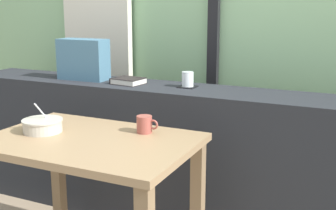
{
  "coord_description": "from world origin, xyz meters",
  "views": [
    {
      "loc": [
        1.08,
        -1.74,
        1.32
      ],
      "look_at": [
        0.1,
        0.35,
        0.78
      ],
      "focal_mm": 46.52,
      "sensor_mm": 36.0,
      "label": 1
    }
  ],
  "objects_px": {
    "coaster_square": "(188,87)",
    "closed_book": "(128,81)",
    "breakfast_table": "(91,163)",
    "throw_pillow": "(83,59)",
    "ceramic_mug": "(145,124)",
    "juice_glass": "(188,80)",
    "soup_bowl": "(43,126)"
  },
  "relations": [
    {
      "from": "breakfast_table",
      "to": "coaster_square",
      "type": "height_order",
      "value": "coaster_square"
    },
    {
      "from": "breakfast_table",
      "to": "closed_book",
      "type": "distance_m",
      "value": 0.74
    },
    {
      "from": "coaster_square",
      "to": "juice_glass",
      "type": "relative_size",
      "value": 1.16
    },
    {
      "from": "throw_pillow",
      "to": "ceramic_mug",
      "type": "bearing_deg",
      "value": -34.62
    },
    {
      "from": "coaster_square",
      "to": "juice_glass",
      "type": "distance_m",
      "value": 0.04
    },
    {
      "from": "juice_glass",
      "to": "closed_book",
      "type": "distance_m",
      "value": 0.38
    },
    {
      "from": "soup_bowl",
      "to": "throw_pillow",
      "type": "bearing_deg",
      "value": 109.08
    },
    {
      "from": "juice_glass",
      "to": "throw_pillow",
      "type": "xyz_separation_m",
      "value": [
        -0.71,
        -0.03,
        0.09
      ]
    },
    {
      "from": "juice_glass",
      "to": "throw_pillow",
      "type": "relative_size",
      "value": 0.27
    },
    {
      "from": "coaster_square",
      "to": "ceramic_mug",
      "type": "bearing_deg",
      "value": -91.29
    },
    {
      "from": "closed_book",
      "to": "ceramic_mug",
      "type": "height_order",
      "value": "closed_book"
    },
    {
      "from": "throw_pillow",
      "to": "ceramic_mug",
      "type": "distance_m",
      "value": 0.88
    },
    {
      "from": "breakfast_table",
      "to": "coaster_square",
      "type": "relative_size",
      "value": 9.76
    },
    {
      "from": "soup_bowl",
      "to": "ceramic_mug",
      "type": "bearing_deg",
      "value": 23.33
    },
    {
      "from": "breakfast_table",
      "to": "soup_bowl",
      "type": "relative_size",
      "value": 4.93
    },
    {
      "from": "breakfast_table",
      "to": "ceramic_mug",
      "type": "distance_m",
      "value": 0.32
    },
    {
      "from": "throw_pillow",
      "to": "ceramic_mug",
      "type": "xyz_separation_m",
      "value": [
        0.7,
        -0.48,
        -0.23
      ]
    },
    {
      "from": "juice_glass",
      "to": "soup_bowl",
      "type": "height_order",
      "value": "juice_glass"
    },
    {
      "from": "coaster_square",
      "to": "breakfast_table",
      "type": "bearing_deg",
      "value": -105.63
    },
    {
      "from": "coaster_square",
      "to": "ceramic_mug",
      "type": "height_order",
      "value": "coaster_square"
    },
    {
      "from": "closed_book",
      "to": "coaster_square",
      "type": "bearing_deg",
      "value": 7.79
    },
    {
      "from": "closed_book",
      "to": "throw_pillow",
      "type": "height_order",
      "value": "throw_pillow"
    },
    {
      "from": "coaster_square",
      "to": "ceramic_mug",
      "type": "relative_size",
      "value": 0.88
    },
    {
      "from": "ceramic_mug",
      "to": "juice_glass",
      "type": "bearing_deg",
      "value": 88.71
    },
    {
      "from": "closed_book",
      "to": "soup_bowl",
      "type": "height_order",
      "value": "closed_book"
    },
    {
      "from": "coaster_square",
      "to": "closed_book",
      "type": "relative_size",
      "value": 0.51
    },
    {
      "from": "juice_glass",
      "to": "closed_book",
      "type": "relative_size",
      "value": 0.44
    },
    {
      "from": "closed_book",
      "to": "ceramic_mug",
      "type": "relative_size",
      "value": 1.75
    },
    {
      "from": "breakfast_table",
      "to": "soup_bowl",
      "type": "xyz_separation_m",
      "value": [
        -0.28,
        -0.0,
        0.15
      ]
    },
    {
      "from": "closed_book",
      "to": "juice_glass",
      "type": "bearing_deg",
      "value": 7.79
    },
    {
      "from": "juice_glass",
      "to": "closed_book",
      "type": "height_order",
      "value": "juice_glass"
    },
    {
      "from": "ceramic_mug",
      "to": "breakfast_table",
      "type": "bearing_deg",
      "value": -133.8
    }
  ]
}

